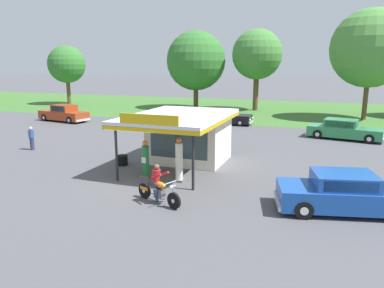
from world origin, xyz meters
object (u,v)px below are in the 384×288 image
(gas_pump_nearside, at_px, (145,161))
(featured_classic_sedan, at_px, (346,194))
(spare_tire_stack, at_px, (122,160))
(parked_car_back_row_left, at_px, (224,117))
(parked_car_back_row_right, at_px, (64,114))
(gas_pump_offside, at_px, (179,161))
(parked_car_back_row_centre_right, at_px, (344,130))
(motorcycle_with_rider, at_px, (158,187))
(bystander_standing_back_lot, at_px, (32,138))

(gas_pump_nearside, xyz_separation_m, featured_classic_sedan, (8.85, -1.16, -0.15))
(spare_tire_stack, bearing_deg, parked_car_back_row_left, 84.56)
(parked_car_back_row_right, distance_m, parked_car_back_row_left, 15.32)
(gas_pump_offside, bearing_deg, spare_tire_stack, 158.79)
(parked_car_back_row_left, bearing_deg, gas_pump_nearside, -87.47)
(gas_pump_nearside, relative_size, parked_car_back_row_centre_right, 0.33)
(motorcycle_with_rider, relative_size, parked_car_back_row_centre_right, 0.40)
(spare_tire_stack, bearing_deg, gas_pump_nearside, -34.71)
(gas_pump_offside, distance_m, parked_car_back_row_centre_right, 15.31)
(bystander_standing_back_lot, bearing_deg, gas_pump_offside, -13.56)
(gas_pump_nearside, xyz_separation_m, bystander_standing_back_lot, (-9.50, 2.71, -0.05))
(gas_pump_offside, height_order, spare_tire_stack, gas_pump_offside)
(motorcycle_with_rider, height_order, parked_car_back_row_centre_right, motorcycle_with_rider)
(gas_pump_nearside, xyz_separation_m, parked_car_back_row_right, (-15.62, 13.26, -0.12))
(motorcycle_with_rider, bearing_deg, parked_car_back_row_left, 97.89)
(featured_classic_sedan, height_order, parked_car_back_row_right, parked_car_back_row_right)
(parked_car_back_row_right, bearing_deg, spare_tire_stack, -41.16)
(gas_pump_nearside, xyz_separation_m, parked_car_back_row_centre_right, (9.31, 13.31, -0.17))
(parked_car_back_row_right, distance_m, bystander_standing_back_lot, 12.20)
(parked_car_back_row_right, relative_size, bystander_standing_back_lot, 3.65)
(parked_car_back_row_right, bearing_deg, gas_pump_offside, -37.36)
(featured_classic_sedan, distance_m, parked_car_back_row_centre_right, 14.48)
(featured_classic_sedan, xyz_separation_m, parked_car_back_row_centre_right, (0.46, 14.47, -0.02))
(gas_pump_offside, bearing_deg, featured_classic_sedan, -9.28)
(bystander_standing_back_lot, bearing_deg, featured_classic_sedan, -11.91)
(gas_pump_nearside, bearing_deg, gas_pump_offside, 0.01)
(gas_pump_offside, relative_size, parked_car_back_row_right, 0.38)
(parked_car_back_row_right, xyz_separation_m, parked_car_back_row_left, (14.87, 3.68, -0.04))
(featured_classic_sedan, distance_m, parked_car_back_row_left, 20.49)
(parked_car_back_row_left, relative_size, spare_tire_stack, 8.55)
(featured_classic_sedan, relative_size, spare_tire_stack, 8.94)
(featured_classic_sedan, bearing_deg, parked_car_back_row_left, 117.94)
(parked_car_back_row_centre_right, height_order, parked_car_back_row_right, parked_car_back_row_right)
(gas_pump_offside, distance_m, parked_car_back_row_right, 21.85)
(spare_tire_stack, bearing_deg, bystander_standing_back_lot, 170.84)
(bystander_standing_back_lot, bearing_deg, gas_pump_nearside, -15.92)
(gas_pump_nearside, relative_size, gas_pump_offside, 0.88)
(gas_pump_nearside, distance_m, gas_pump_offside, 1.75)
(spare_tire_stack, bearing_deg, parked_car_back_row_centre_right, 45.61)
(bystander_standing_back_lot, bearing_deg, parked_car_back_row_left, 58.41)
(parked_car_back_row_left, distance_m, spare_tire_stack, 15.48)
(gas_pump_offside, bearing_deg, parked_car_back_row_left, 98.37)
(parked_car_back_row_centre_right, distance_m, spare_tire_stack, 16.48)
(motorcycle_with_rider, distance_m, parked_car_back_row_right, 23.84)
(gas_pump_nearside, height_order, parked_car_back_row_left, gas_pump_nearside)
(gas_pump_nearside, height_order, parked_car_back_row_right, gas_pump_nearside)
(parked_car_back_row_left, distance_m, bystander_standing_back_lot, 16.70)
(spare_tire_stack, bearing_deg, gas_pump_offside, -21.21)
(motorcycle_with_rider, height_order, parked_car_back_row_right, parked_car_back_row_right)
(gas_pump_nearside, distance_m, parked_car_back_row_centre_right, 16.24)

